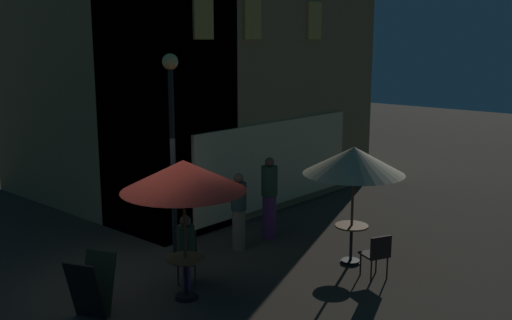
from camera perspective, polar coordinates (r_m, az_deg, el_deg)
ground_plane at (r=10.70m, az=-9.78°, el=-12.32°), size 60.00×60.00×0.00m
cafe_building at (r=15.54m, az=-7.11°, el=8.65°), size 8.15×7.54×7.09m
street_lamp_near_corner at (r=11.05m, az=-8.09°, el=3.18°), size 0.30×0.30×4.05m
menu_sandwich_board at (r=9.80m, az=-15.54°, el=-11.67°), size 0.83×0.77×0.98m
cafe_table_0 at (r=11.74m, az=9.16°, el=-7.35°), size 0.64×0.64×0.77m
cafe_table_1 at (r=10.16m, az=-6.78°, el=-10.54°), size 0.64×0.64×0.73m
patio_umbrella_0 at (r=11.35m, az=9.40°, el=-0.09°), size 1.94×1.94×2.31m
patio_umbrella_1 at (r=9.67m, az=-7.00°, el=-1.55°), size 2.06×2.06×2.39m
cafe_chair_0 at (r=11.07m, az=11.59°, el=-8.71°), size 0.57×0.57×0.84m
cafe_chair_1 at (r=10.86m, az=-6.73°, el=-8.76°), size 0.54×0.54×0.91m
patron_seated_0 at (r=10.67m, az=-6.76°, el=-8.24°), size 0.49×0.50×1.25m
patron_standing_1 at (r=12.95m, az=1.29°, el=-3.64°), size 0.36×0.36×1.81m
patron_standing_2 at (r=12.25m, az=-1.67°, el=-4.97°), size 0.32×0.32×1.62m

